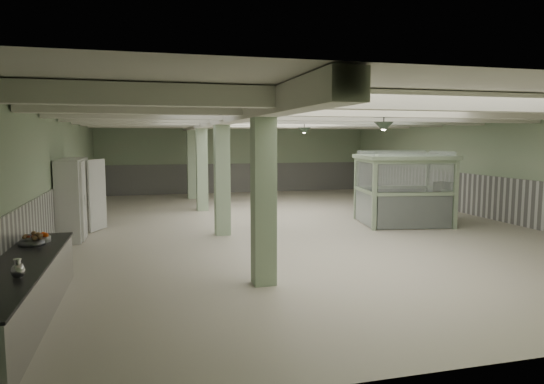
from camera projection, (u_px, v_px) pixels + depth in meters
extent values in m
plane|color=beige|center=(294.00, 225.00, 15.76)|extent=(20.00, 20.00, 0.00)
cube|color=silver|center=(295.00, 113.00, 15.37)|extent=(14.00, 20.00, 0.02)
cube|color=#9BAB89|center=(236.00, 158.00, 25.17)|extent=(14.00, 0.02, 3.60)
cube|color=#9BAB89|center=(538.00, 219.00, 5.95)|extent=(14.00, 0.02, 3.60)
cube|color=#9BAB89|center=(60.00, 174.00, 13.78)|extent=(0.02, 20.00, 3.60)
cube|color=#9BAB89|center=(481.00, 166.00, 17.35)|extent=(0.02, 20.00, 3.60)
cube|color=silver|center=(62.00, 210.00, 13.90)|extent=(0.05, 19.90, 1.50)
cube|color=silver|center=(479.00, 196.00, 17.46)|extent=(0.05, 19.90, 1.50)
cube|color=silver|center=(237.00, 178.00, 25.26)|extent=(13.90, 0.05, 1.50)
cube|color=white|center=(216.00, 119.00, 14.75)|extent=(0.45, 19.90, 0.40)
cube|color=white|center=(428.00, 101.00, 8.18)|extent=(13.90, 0.35, 0.32)
cube|color=white|center=(363.00, 110.00, 10.58)|extent=(13.90, 0.35, 0.32)
cube|color=white|center=(323.00, 115.00, 12.98)|extent=(13.90, 0.35, 0.32)
cube|color=white|center=(295.00, 119.00, 15.38)|extent=(13.90, 0.35, 0.32)
cube|color=white|center=(274.00, 121.00, 17.79)|extent=(13.90, 0.35, 0.32)
cube|color=white|center=(258.00, 124.00, 20.19)|extent=(13.90, 0.35, 0.32)
cube|color=white|center=(246.00, 125.00, 22.59)|extent=(13.90, 0.35, 0.32)
cube|color=#A6C19C|center=(264.00, 191.00, 9.16)|extent=(0.42, 0.42, 3.60)
cube|color=#A6C19C|center=(222.00, 173.00, 13.96)|extent=(0.42, 0.42, 3.60)
cube|color=#A6C19C|center=(202.00, 164.00, 18.77)|extent=(0.42, 0.42, 3.60)
cube|color=#A6C19C|center=(192.00, 160.00, 22.61)|extent=(0.42, 0.42, 3.60)
cone|color=#314233|center=(384.00, 127.00, 10.75)|extent=(0.44, 0.44, 0.22)
cone|color=#314233|center=(304.00, 131.00, 16.03)|extent=(0.44, 0.44, 0.22)
cone|color=#314233|center=(267.00, 133.00, 20.84)|extent=(0.44, 0.44, 0.22)
cube|color=#BAB9BE|center=(20.00, 295.00, 7.32)|extent=(0.83, 4.95, 0.88)
cube|color=black|center=(19.00, 266.00, 7.27)|extent=(0.87, 4.99, 0.04)
cylinder|color=#B2B2B7|center=(43.00, 239.00, 8.87)|extent=(0.32, 0.32, 0.10)
cube|color=silver|center=(73.00, 197.00, 13.79)|extent=(0.61, 2.45, 2.25)
cube|color=silver|center=(83.00, 199.00, 13.33)|extent=(0.06, 0.92, 2.15)
cube|color=silver|center=(92.00, 194.00, 14.54)|extent=(0.45, 0.86, 2.15)
cube|color=silver|center=(85.00, 199.00, 13.34)|extent=(0.02, 0.05, 0.30)
cube|color=silver|center=(89.00, 195.00, 14.42)|extent=(0.02, 0.05, 0.30)
cube|color=#8BA181|center=(374.00, 196.00, 14.68)|extent=(0.14, 0.14, 2.14)
cube|color=#8BA181|center=(356.00, 189.00, 16.80)|extent=(0.14, 0.14, 2.14)
cube|color=#8BA181|center=(456.00, 195.00, 14.91)|extent=(0.14, 0.14, 2.14)
cube|color=#8BA181|center=(427.00, 188.00, 17.02)|extent=(0.14, 0.14, 2.14)
cube|color=#8BA181|center=(404.00, 157.00, 15.73)|extent=(3.18, 2.83, 0.12)
cube|color=silver|center=(415.00, 212.00, 14.85)|extent=(2.34, 0.46, 1.05)
cube|color=silver|center=(416.00, 172.00, 14.72)|extent=(2.34, 0.46, 1.22)
cube|color=silver|center=(392.00, 203.00, 16.97)|extent=(2.34, 0.46, 1.05)
cube|color=silver|center=(393.00, 168.00, 16.83)|extent=(2.34, 0.46, 1.22)
cube|color=silver|center=(364.00, 208.00, 15.80)|extent=(0.39, 1.92, 1.05)
cube|color=silver|center=(365.00, 170.00, 15.66)|extent=(0.39, 1.92, 1.22)
cube|color=silver|center=(440.00, 207.00, 16.02)|extent=(0.39, 1.92, 1.05)
cube|color=silver|center=(441.00, 170.00, 15.89)|extent=(0.39, 1.92, 1.22)
cube|color=#55584A|center=(445.00, 203.00, 16.00)|extent=(0.66, 0.76, 1.37)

